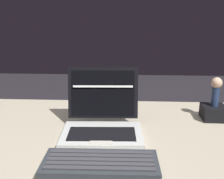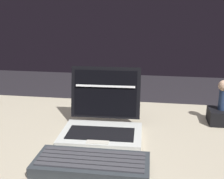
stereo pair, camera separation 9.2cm
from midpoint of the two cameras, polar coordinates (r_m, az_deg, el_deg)
name	(u,v)px [view 1 (the left image)]	position (r m, az deg, el deg)	size (l,w,h in m)	color
desk	(78,155)	(1.04, -9.52, -13.12)	(1.57, 0.70, 0.74)	#A89D86
laptop_front	(102,121)	(0.96, -4.73, -6.47)	(0.28, 0.24, 0.21)	#B8BBB6
external_keyboard	(100,165)	(0.77, -5.94, -15.17)	(0.31, 0.13, 0.03)	#2B3034
figurine_stand	(214,112)	(1.14, 17.87, -4.52)	(0.09, 0.09, 0.05)	black
figurine	(216,89)	(1.11, 18.29, 0.04)	(0.04, 0.04, 0.11)	#1E2E4F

